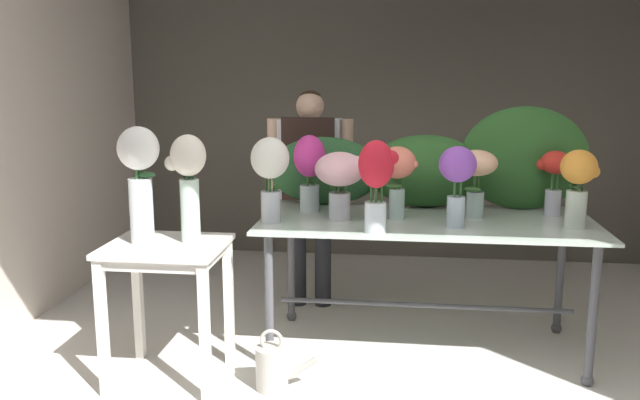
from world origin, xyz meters
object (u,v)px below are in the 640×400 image
object	(u,v)px
vase_magenta_snapdragons	(310,167)
vase_cream_lisianthus_tall	(188,178)
vase_peach_anemones	(476,172)
vase_crimson_carnations	(377,178)
display_table_glass	(426,238)
vase_coral_tulips	(398,172)
side_table_white	(167,265)
vase_violet_lilies	(457,175)
vase_sunset_stock	(578,182)
vase_ivory_freesia	(270,169)
vase_blush_ranunculus	(341,175)
florist	(310,176)
vase_scarlet_roses	(554,176)
watering_can	(273,367)
vase_white_roses_tall	(139,175)

from	to	relation	value
vase_magenta_snapdragons	vase_cream_lisianthus_tall	size ratio (longest dim) A/B	0.82
vase_peach_anemones	vase_crimson_carnations	xyz separation A→B (m)	(-0.58, -0.45, 0.03)
display_table_glass	vase_coral_tulips	xyz separation A→B (m)	(-0.18, -0.03, 0.41)
side_table_white	vase_violet_lilies	distance (m)	1.69
vase_cream_lisianthus_tall	display_table_glass	bearing A→B (deg)	21.90
vase_violet_lilies	vase_cream_lisianthus_tall	world-z (taller)	vase_cream_lisianthus_tall
side_table_white	vase_peach_anemones	distance (m)	1.89
vase_sunset_stock	display_table_glass	bearing A→B (deg)	170.51
vase_ivory_freesia	vase_blush_ranunculus	world-z (taller)	vase_ivory_freesia
vase_coral_tulips	florist	bearing A→B (deg)	130.70
side_table_white	vase_scarlet_roses	xyz separation A→B (m)	(2.20, 0.78, 0.42)
vase_ivory_freesia	vase_crimson_carnations	world-z (taller)	vase_crimson_carnations
side_table_white	watering_can	distance (m)	0.81
vase_sunset_stock	vase_scarlet_roses	distance (m)	0.34
vase_peach_anemones	vase_crimson_carnations	world-z (taller)	vase_crimson_carnations
vase_magenta_snapdragons	vase_violet_lilies	xyz separation A→B (m)	(0.88, -0.33, 0.02)
side_table_white	watering_can	size ratio (longest dim) A/B	2.24
vase_white_roses_tall	vase_blush_ranunculus	bearing A→B (deg)	25.20
vase_crimson_carnations	vase_white_roses_tall	bearing A→B (deg)	-170.99
vase_scarlet_roses	vase_coral_tulips	bearing A→B (deg)	-166.53
vase_blush_ranunculus	florist	bearing A→B (deg)	110.45
vase_magenta_snapdragons	side_table_white	bearing A→B (deg)	-134.68
vase_peach_anemones	vase_white_roses_tall	distance (m)	1.96
vase_magenta_snapdragons	vase_blush_ranunculus	xyz separation A→B (m)	(0.21, -0.22, -0.01)
vase_blush_ranunculus	vase_violet_lilies	world-z (taller)	vase_violet_lilies
vase_coral_tulips	side_table_white	bearing A→B (deg)	-156.23
vase_coral_tulips	vase_scarlet_roses	bearing A→B (deg)	13.47
side_table_white	vase_sunset_stock	bearing A→B (deg)	11.02
florist	vase_white_roses_tall	bearing A→B (deg)	-120.31
vase_peach_anemones	vase_magenta_snapdragons	bearing A→B (deg)	176.62
vase_blush_ranunculus	vase_sunset_stock	bearing A→B (deg)	-2.18
display_table_glass	vase_sunset_stock	distance (m)	0.93
display_table_glass	vase_coral_tulips	distance (m)	0.45
vase_blush_ranunculus	vase_crimson_carnations	bearing A→B (deg)	-52.39
vase_blush_ranunculus	vase_white_roses_tall	distance (m)	1.16
florist	vase_scarlet_roses	size ratio (longest dim) A/B	3.95
side_table_white	vase_violet_lilies	xyz separation A→B (m)	(1.58, 0.38, 0.47)
vase_peach_anemones	vase_violet_lilies	bearing A→B (deg)	-116.09
side_table_white	vase_white_roses_tall	distance (m)	0.51
vase_coral_tulips	vase_ivory_freesia	bearing A→B (deg)	-166.45
vase_crimson_carnations	side_table_white	bearing A→B (deg)	-170.00
display_table_glass	vase_scarlet_roses	distance (m)	0.88
vase_peach_anemones	vase_sunset_stock	bearing A→B (deg)	-20.91
vase_coral_tulips	display_table_glass	bearing A→B (deg)	9.07
vase_magenta_snapdragons	watering_can	size ratio (longest dim) A/B	1.38
florist	vase_cream_lisianthus_tall	world-z (taller)	florist
florist	vase_peach_anemones	size ratio (longest dim) A/B	3.82
vase_ivory_freesia	vase_blush_ranunculus	distance (m)	0.42
florist	vase_magenta_snapdragons	world-z (taller)	florist
vase_coral_tulips	vase_white_roses_tall	world-z (taller)	vase_white_roses_tall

